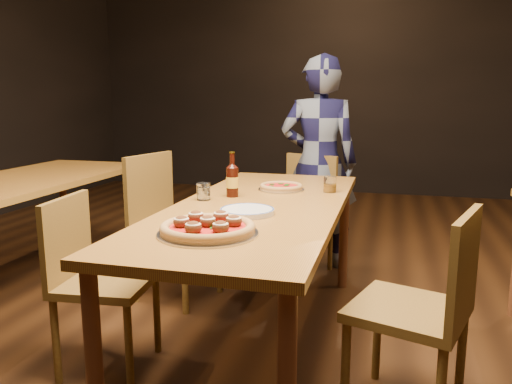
% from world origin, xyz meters
% --- Properties ---
extents(ground, '(9.00, 9.00, 0.00)m').
position_xyz_m(ground, '(0.00, 0.00, 0.00)').
color(ground, black).
extents(table_main, '(0.80, 2.00, 0.75)m').
position_xyz_m(table_main, '(0.00, 0.00, 0.68)').
color(table_main, brown).
rests_on(table_main, ground).
extents(table_left, '(0.80, 2.00, 0.75)m').
position_xyz_m(table_left, '(-1.70, 0.30, 0.68)').
color(table_left, brown).
rests_on(table_left, ground).
extents(chair_main_nw, '(0.44, 0.44, 0.86)m').
position_xyz_m(chair_main_nw, '(-0.63, -0.38, 0.43)').
color(chair_main_nw, brown).
rests_on(chair_main_nw, ground).
extents(chair_main_sw, '(0.53, 0.53, 0.96)m').
position_xyz_m(chair_main_sw, '(-0.66, 0.49, 0.48)').
color(chair_main_sw, brown).
rests_on(chair_main_sw, ground).
extents(chair_main_e, '(0.53, 0.53, 0.90)m').
position_xyz_m(chair_main_e, '(0.71, -0.38, 0.45)').
color(chair_main_e, brown).
rests_on(chair_main_e, ground).
extents(chair_end, '(0.53, 0.53, 0.89)m').
position_xyz_m(chair_end, '(-0.01, 1.15, 0.45)').
color(chair_end, brown).
rests_on(chair_end, ground).
extents(pizza_meatball, '(0.39, 0.39, 0.07)m').
position_xyz_m(pizza_meatball, '(-0.05, -0.58, 0.78)').
color(pizza_meatball, '#B7B7BF').
rests_on(pizza_meatball, table_main).
extents(pizza_margherita, '(0.26, 0.26, 0.03)m').
position_xyz_m(pizza_margherita, '(0.02, 0.41, 0.77)').
color(pizza_margherita, '#B7B7BF').
rests_on(pizza_margherita, table_main).
extents(plate_stack, '(0.25, 0.25, 0.02)m').
position_xyz_m(plate_stack, '(0.00, -0.22, 0.76)').
color(plate_stack, white).
rests_on(plate_stack, table_main).
extents(beer_bottle, '(0.07, 0.07, 0.23)m').
position_xyz_m(beer_bottle, '(-0.18, 0.15, 0.83)').
color(beer_bottle, black).
rests_on(beer_bottle, table_main).
extents(water_glass, '(0.07, 0.07, 0.09)m').
position_xyz_m(water_glass, '(-0.30, 0.03, 0.79)').
color(water_glass, white).
rests_on(water_glass, table_main).
extents(amber_glass, '(0.07, 0.07, 0.09)m').
position_xyz_m(amber_glass, '(0.30, 0.41, 0.79)').
color(amber_glass, '#AD6D13').
rests_on(amber_glass, table_main).
extents(diner, '(0.61, 0.44, 1.58)m').
position_xyz_m(diner, '(0.10, 1.36, 0.79)').
color(diner, black).
rests_on(diner, ground).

